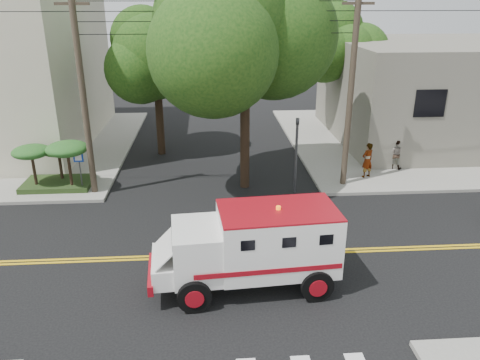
{
  "coord_description": "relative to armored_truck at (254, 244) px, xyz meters",
  "views": [
    {
      "loc": [
        -0.2,
        -14.65,
        8.65
      ],
      "look_at": [
        1.05,
        3.28,
        1.6
      ],
      "focal_mm": 35.0,
      "sensor_mm": 36.0,
      "label": 1
    }
  ],
  "objects": [
    {
      "name": "ground",
      "position": [
        -1.1,
        1.95,
        -1.51
      ],
      "size": [
        100.0,
        100.0,
        0.0
      ],
      "primitive_type": "plane",
      "color": "black",
      "rests_on": "ground"
    },
    {
      "name": "accessibility_sign",
      "position": [
        -7.3,
        8.12,
        -0.14
      ],
      "size": [
        0.45,
        0.1,
        2.02
      ],
      "color": "#3F3F42",
      "rests_on": "ground"
    },
    {
      "name": "tree_main",
      "position": [
        0.83,
        8.16,
        5.69
      ],
      "size": [
        6.08,
        5.7,
        9.85
      ],
      "color": "black",
      "rests_on": "ground"
    },
    {
      "name": "pedestrian_a",
      "position": [
        6.59,
        8.93,
        -0.46
      ],
      "size": [
        0.77,
        0.67,
        1.78
      ],
      "primitive_type": "imported",
      "rotation": [
        0.0,
        0.0,
        3.59
      ],
      "color": "gray",
      "rests_on": "sidewalk_ne"
    },
    {
      "name": "tree_right",
      "position": [
        7.74,
        17.72,
        4.59
      ],
      "size": [
        4.8,
        4.5,
        8.2
      ],
      "color": "black",
      "rests_on": "ground"
    },
    {
      "name": "pedestrian_b",
      "position": [
        8.5,
        10.08,
        -0.56
      ],
      "size": [
        0.97,
        0.9,
        1.59
      ],
      "primitive_type": "imported",
      "rotation": [
        0.0,
        0.0,
        2.62
      ],
      "color": "gray",
      "rests_on": "sidewalk_ne"
    },
    {
      "name": "building_right",
      "position": [
        13.9,
        15.95,
        1.64
      ],
      "size": [
        14.0,
        12.0,
        6.0
      ],
      "primitive_type": "cube",
      "color": "slate",
      "rests_on": "sidewalk_ne"
    },
    {
      "name": "traffic_signal",
      "position": [
        2.7,
        7.55,
        0.72
      ],
      "size": [
        0.15,
        0.18,
        3.6
      ],
      "color": "#3F3F42",
      "rests_on": "ground"
    },
    {
      "name": "tree_left",
      "position": [
        -3.78,
        13.74,
        4.22
      ],
      "size": [
        4.48,
        4.2,
        7.7
      ],
      "color": "black",
      "rests_on": "ground"
    },
    {
      "name": "utility_pole_left",
      "position": [
        -6.7,
        7.95,
        2.99
      ],
      "size": [
        0.28,
        0.28,
        9.0
      ],
      "primitive_type": "cylinder",
      "color": "#382D23",
      "rests_on": "ground"
    },
    {
      "name": "armored_truck",
      "position": [
        0.0,
        0.0,
        0.0
      ],
      "size": [
        5.96,
        2.73,
        2.65
      ],
      "rotation": [
        0.0,
        0.0,
        0.08
      ],
      "color": "white",
      "rests_on": "ground"
    },
    {
      "name": "sidewalk_ne",
      "position": [
        12.4,
        15.45,
        -1.43
      ],
      "size": [
        17.0,
        17.0,
        0.15
      ],
      "primitive_type": "cube",
      "color": "gray",
      "rests_on": "ground"
    },
    {
      "name": "utility_pole_right",
      "position": [
        5.2,
        8.15,
        2.99
      ],
      "size": [
        0.28,
        0.28,
        9.0
      ],
      "primitive_type": "cylinder",
      "color": "#382D23",
      "rests_on": "ground"
    },
    {
      "name": "palm_planter",
      "position": [
        -8.54,
        8.57,
        0.14
      ],
      "size": [
        3.52,
        2.63,
        2.36
      ],
      "color": "#1E3314",
      "rests_on": "sidewalk_nw"
    }
  ]
}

